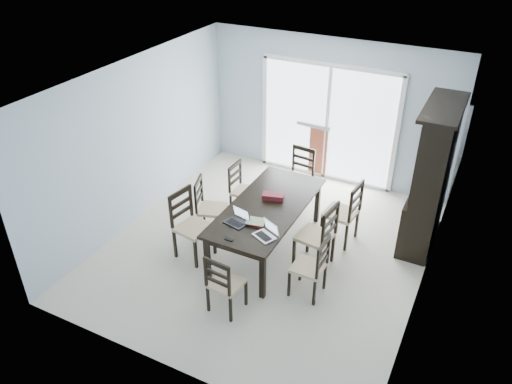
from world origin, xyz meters
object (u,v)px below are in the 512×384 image
chair_end_far (300,170)px  hot_tub (302,126)px  chair_left_far (240,184)px  chair_right_near (315,262)px  chair_left_mid (206,201)px  chair_right_mid (322,230)px  chair_left_near (188,217)px  laptop_silver (264,234)px  chair_right_far (348,207)px  cell_phone (229,239)px  chair_end_near (222,279)px  china_hutch (431,179)px  laptop_dark (236,220)px  dining_table (267,210)px  game_box (273,196)px

chair_end_far → hot_tub: bearing=-62.9°
chair_left_far → chair_right_near: chair_right_near is taller
chair_left_mid → chair_right_mid: size_ratio=0.91×
chair_left_near → laptop_silver: 1.27m
chair_right_far → hot_tub: 3.26m
laptop_silver → cell_phone: 0.46m
chair_right_far → chair_left_near: bearing=129.2°
chair_left_near → hot_tub: bearing=-172.2°
chair_right_near → chair_end_near: chair_right_near is taller
china_hutch → laptop_dark: 2.90m
chair_end_near → chair_right_near: bearing=47.7°
chair_right_far → laptop_dark: 1.75m
chair_left_mid → cell_phone: 1.29m
dining_table → game_box: (-0.00, 0.21, 0.12)m
cell_phone → game_box: (0.08, 1.18, 0.03)m
chair_right_near → game_box: size_ratio=3.37×
dining_table → hot_tub: size_ratio=1.04×
laptop_silver → game_box: bearing=133.9°
game_box → china_hutch: bearing=27.1°
chair_left_far → chair_end_near: size_ratio=1.01×
chair_left_near → dining_table: bearing=132.9°
chair_left_mid → laptop_silver: bearing=45.5°
chair_right_far → chair_end_far: 1.36m
laptop_dark → cell_phone: 0.38m
chair_end_far → laptop_dark: bearing=93.0°
chair_right_near → chair_right_mid: (-0.13, 0.59, 0.08)m
cell_phone → china_hutch: bearing=43.9°
chair_left_mid → chair_left_far: chair_left_mid is taller
chair_end_near → hot_tub: 4.93m
chair_left_near → chair_right_near: 1.96m
chair_right_near → chair_right_mid: 0.61m
chair_left_far → chair_right_far: bearing=91.9°
chair_end_near → cell_phone: chair_end_near is taller
chair_right_far → chair_end_far: bearing=59.2°
chair_left_mid → chair_right_mid: (1.87, 0.01, 0.06)m
chair_end_far → chair_left_near: bearing=73.3°
china_hutch → chair_end_near: 3.38m
chair_right_far → hot_tub: size_ratio=0.57×
chair_end_far → game_box: (0.09, -1.27, 0.19)m
cell_phone → chair_right_near: bearing=13.5°
chair_left_mid → chair_end_far: size_ratio=0.97×
chair_left_mid → chair_right_far: size_ratio=0.92×
chair_left_mid → chair_right_near: chair_left_mid is taller
china_hutch → chair_end_far: bearing=173.7°
china_hutch → chair_left_far: china_hutch is taller
chair_left_far → chair_right_near: size_ratio=0.98×
chair_right_far → cell_phone: 1.97m
dining_table → chair_right_far: chair_right_far is taller
chair_right_near → laptop_dark: (-1.19, 0.05, 0.24)m
chair_left_mid → chair_right_near: (2.00, -0.58, -0.02)m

